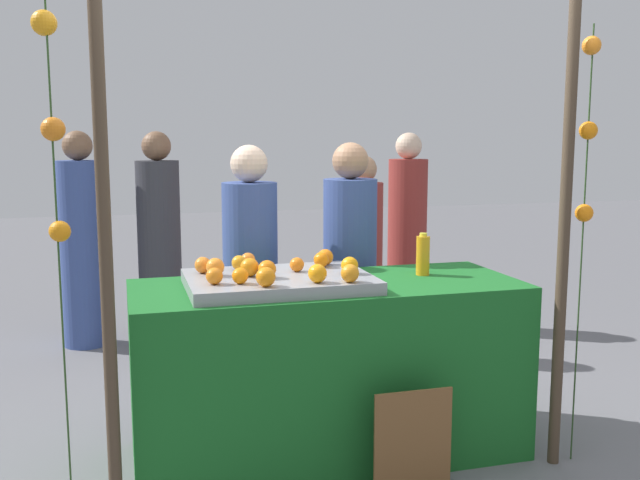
{
  "coord_description": "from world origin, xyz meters",
  "views": [
    {
      "loc": [
        -1.0,
        -3.38,
        1.63
      ],
      "look_at": [
        0.0,
        0.15,
        1.09
      ],
      "focal_mm": 40.07,
      "sensor_mm": 36.0,
      "label": 1
    }
  ],
  "objects_px": {
    "juice_bottle": "(423,255)",
    "vendor_right": "(350,285)",
    "orange_1": "(325,257)",
    "stall_counter": "(328,369)",
    "orange_0": "(297,265)",
    "chalkboard_sign": "(412,444)",
    "vendor_left": "(251,291)"
  },
  "relations": [
    {
      "from": "chalkboard_sign",
      "to": "vendor_left",
      "type": "height_order",
      "value": "vendor_left"
    },
    {
      "from": "chalkboard_sign",
      "to": "vendor_left",
      "type": "xyz_separation_m",
      "value": [
        -0.52,
        1.17,
        0.49
      ]
    },
    {
      "from": "vendor_left",
      "to": "juice_bottle",
      "type": "bearing_deg",
      "value": -34.16
    },
    {
      "from": "stall_counter",
      "to": "orange_1",
      "type": "height_order",
      "value": "orange_1"
    },
    {
      "from": "stall_counter",
      "to": "juice_bottle",
      "type": "relative_size",
      "value": 8.65
    },
    {
      "from": "chalkboard_sign",
      "to": "vendor_right",
      "type": "xyz_separation_m",
      "value": [
        0.08,
        1.16,
        0.5
      ]
    },
    {
      "from": "stall_counter",
      "to": "vendor_left",
      "type": "xyz_separation_m",
      "value": [
        -0.28,
        0.64,
        0.29
      ]
    },
    {
      "from": "stall_counter",
      "to": "vendor_left",
      "type": "height_order",
      "value": "vendor_left"
    },
    {
      "from": "juice_bottle",
      "to": "chalkboard_sign",
      "type": "height_order",
      "value": "juice_bottle"
    },
    {
      "from": "juice_bottle",
      "to": "vendor_left",
      "type": "bearing_deg",
      "value": 145.84
    },
    {
      "from": "orange_0",
      "to": "juice_bottle",
      "type": "bearing_deg",
      "value": 2.7
    },
    {
      "from": "vendor_left",
      "to": "vendor_right",
      "type": "distance_m",
      "value": 0.6
    },
    {
      "from": "juice_bottle",
      "to": "vendor_right",
      "type": "relative_size",
      "value": 0.14
    },
    {
      "from": "stall_counter",
      "to": "chalkboard_sign",
      "type": "height_order",
      "value": "stall_counter"
    },
    {
      "from": "orange_0",
      "to": "chalkboard_sign",
      "type": "bearing_deg",
      "value": -55.82
    },
    {
      "from": "orange_1",
      "to": "juice_bottle",
      "type": "bearing_deg",
      "value": -12.47
    },
    {
      "from": "orange_1",
      "to": "juice_bottle",
      "type": "relative_size",
      "value": 0.37
    },
    {
      "from": "vendor_right",
      "to": "stall_counter",
      "type": "bearing_deg",
      "value": -117.17
    },
    {
      "from": "orange_1",
      "to": "chalkboard_sign",
      "type": "xyz_separation_m",
      "value": [
        0.2,
        -0.72,
        -0.75
      ]
    },
    {
      "from": "orange_0",
      "to": "juice_bottle",
      "type": "relative_size",
      "value": 0.32
    },
    {
      "from": "orange_0",
      "to": "chalkboard_sign",
      "type": "distance_m",
      "value": 1.02
    },
    {
      "from": "stall_counter",
      "to": "orange_0",
      "type": "distance_m",
      "value": 0.57
    },
    {
      "from": "orange_1",
      "to": "vendor_right",
      "type": "distance_m",
      "value": 0.57
    },
    {
      "from": "orange_0",
      "to": "orange_1",
      "type": "bearing_deg",
      "value": 37.26
    },
    {
      "from": "orange_1",
      "to": "chalkboard_sign",
      "type": "height_order",
      "value": "orange_1"
    },
    {
      "from": "juice_bottle",
      "to": "chalkboard_sign",
      "type": "relative_size",
      "value": 0.44
    },
    {
      "from": "stall_counter",
      "to": "vendor_right",
      "type": "height_order",
      "value": "vendor_right"
    },
    {
      "from": "vendor_right",
      "to": "juice_bottle",
      "type": "bearing_deg",
      "value": -67.13
    },
    {
      "from": "stall_counter",
      "to": "vendor_right",
      "type": "bearing_deg",
      "value": 62.83
    },
    {
      "from": "chalkboard_sign",
      "to": "vendor_left",
      "type": "bearing_deg",
      "value": 113.98
    },
    {
      "from": "orange_0",
      "to": "vendor_right",
      "type": "xyz_separation_m",
      "value": [
        0.47,
        0.58,
        -0.25
      ]
    },
    {
      "from": "orange_1",
      "to": "vendor_left",
      "type": "xyz_separation_m",
      "value": [
        -0.32,
        0.45,
        -0.26
      ]
    }
  ]
}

